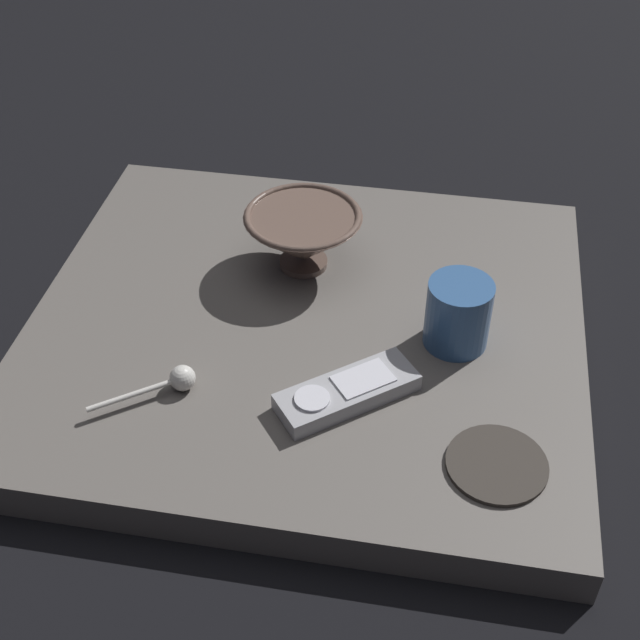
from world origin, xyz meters
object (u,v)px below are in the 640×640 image
(coffee_mug, at_px, (458,314))
(tv_remote_near, at_px, (347,392))
(cereal_bowl, at_px, (303,236))
(drink_coaster, at_px, (497,464))
(teaspoon, at_px, (176,380))

(coffee_mug, xyz_separation_m, tv_remote_near, (-0.11, -0.11, -0.03))
(cereal_bowl, bearing_deg, drink_coaster, -49.10)
(teaspoon, bearing_deg, coffee_mug, 24.08)
(cereal_bowl, distance_m, drink_coaster, 0.38)
(teaspoon, xyz_separation_m, tv_remote_near, (0.18, 0.02, -0.00))
(tv_remote_near, bearing_deg, drink_coaster, -22.09)
(tv_remote_near, bearing_deg, cereal_bowl, 111.81)
(coffee_mug, distance_m, drink_coaster, 0.19)
(cereal_bowl, distance_m, teaspoon, 0.26)
(teaspoon, distance_m, tv_remote_near, 0.18)
(cereal_bowl, relative_size, drink_coaster, 1.44)
(coffee_mug, bearing_deg, cereal_bowl, 150.71)
(coffee_mug, bearing_deg, drink_coaster, -73.66)
(tv_remote_near, bearing_deg, teaspoon, -174.43)
(tv_remote_near, relative_size, drink_coaster, 1.51)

